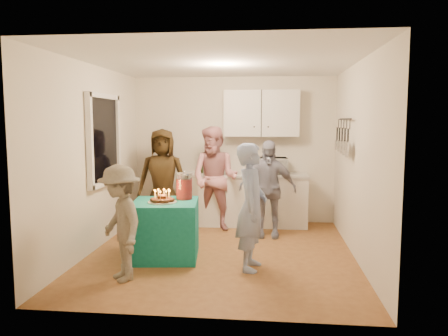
# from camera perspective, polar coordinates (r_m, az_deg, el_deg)

# --- Properties ---
(floor) EXTENTS (4.00, 4.00, 0.00)m
(floor) POSITION_cam_1_polar(r_m,az_deg,el_deg) (6.16, -0.35, -11.05)
(floor) COLOR brown
(floor) RESTS_ON ground
(ceiling) EXTENTS (4.00, 4.00, 0.00)m
(ceiling) POSITION_cam_1_polar(r_m,az_deg,el_deg) (5.93, -0.37, 13.68)
(ceiling) COLOR white
(ceiling) RESTS_ON floor
(back_wall) EXTENTS (3.60, 3.60, 0.00)m
(back_wall) POSITION_cam_1_polar(r_m,az_deg,el_deg) (7.89, 1.27, 2.39)
(back_wall) COLOR silver
(back_wall) RESTS_ON floor
(left_wall) EXTENTS (4.00, 4.00, 0.00)m
(left_wall) POSITION_cam_1_polar(r_m,az_deg,el_deg) (6.37, -16.68, 1.19)
(left_wall) COLOR silver
(left_wall) RESTS_ON floor
(right_wall) EXTENTS (4.00, 4.00, 0.00)m
(right_wall) POSITION_cam_1_polar(r_m,az_deg,el_deg) (5.98, 17.04, 0.86)
(right_wall) COLOR silver
(right_wall) RESTS_ON floor
(window_night) EXTENTS (0.04, 1.00, 1.20)m
(window_night) POSITION_cam_1_polar(r_m,az_deg,el_deg) (6.62, -15.51, 3.58)
(window_night) COLOR black
(window_night) RESTS_ON left_wall
(counter) EXTENTS (2.20, 0.58, 0.86)m
(counter) POSITION_cam_1_polar(r_m,az_deg,el_deg) (7.69, 2.56, -4.26)
(counter) COLOR white
(counter) RESTS_ON floor
(countertop) EXTENTS (2.24, 0.62, 0.05)m
(countertop) POSITION_cam_1_polar(r_m,az_deg,el_deg) (7.62, 2.57, -0.89)
(countertop) COLOR beige
(countertop) RESTS_ON counter
(upper_cabinet) EXTENTS (1.30, 0.30, 0.80)m
(upper_cabinet) POSITION_cam_1_polar(r_m,az_deg,el_deg) (7.70, 4.93, 7.11)
(upper_cabinet) COLOR white
(upper_cabinet) RESTS_ON back_wall
(pot_rack) EXTENTS (0.12, 1.00, 0.60)m
(pot_rack) POSITION_cam_1_polar(r_m,az_deg,el_deg) (6.64, 15.31, 4.02)
(pot_rack) COLOR black
(pot_rack) RESTS_ON right_wall
(microwave) EXTENTS (0.54, 0.40, 0.28)m
(microwave) POSITION_cam_1_polar(r_m,az_deg,el_deg) (7.59, 6.32, 0.30)
(microwave) COLOR white
(microwave) RESTS_ON countertop
(party_table) EXTENTS (0.94, 0.94, 0.76)m
(party_table) POSITION_cam_1_polar(r_m,az_deg,el_deg) (5.94, -7.67, -7.96)
(party_table) COLOR #11766C
(party_table) RESTS_ON floor
(donut_cake) EXTENTS (0.38, 0.38, 0.18)m
(donut_cake) POSITION_cam_1_polar(r_m,az_deg,el_deg) (5.78, -8.07, -3.60)
(donut_cake) COLOR #381C0C
(donut_cake) RESTS_ON party_table
(punch_jar) EXTENTS (0.22, 0.22, 0.34)m
(punch_jar) POSITION_cam_1_polar(r_m,az_deg,el_deg) (5.98, -5.23, -2.47)
(punch_jar) COLOR red
(punch_jar) RESTS_ON party_table
(man_birthday) EXTENTS (0.43, 0.60, 1.56)m
(man_birthday) POSITION_cam_1_polar(r_m,az_deg,el_deg) (5.37, 3.61, -5.08)
(man_birthday) COLOR #94A8D7
(man_birthday) RESTS_ON floor
(woman_back_left) EXTENTS (0.87, 0.61, 1.69)m
(woman_back_left) POSITION_cam_1_polar(r_m,az_deg,el_deg) (7.44, -8.02, -1.42)
(woman_back_left) COLOR #4F3716
(woman_back_left) RESTS_ON floor
(woman_back_center) EXTENTS (1.00, 0.88, 1.73)m
(woman_back_center) POSITION_cam_1_polar(r_m,az_deg,el_deg) (7.27, -1.20, -1.39)
(woman_back_center) COLOR #C9687A
(woman_back_center) RESTS_ON floor
(woman_back_right) EXTENTS (0.90, 0.38, 1.53)m
(woman_back_right) POSITION_cam_1_polar(r_m,az_deg,el_deg) (6.88, 5.70, -2.73)
(woman_back_right) COLOR #101137
(woman_back_right) RESTS_ON floor
(child_near_left) EXTENTS (0.92, 0.99, 1.34)m
(child_near_left) POSITION_cam_1_polar(r_m,az_deg,el_deg) (5.15, -13.39, -7.00)
(child_near_left) COLOR #665E51
(child_near_left) RESTS_ON floor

